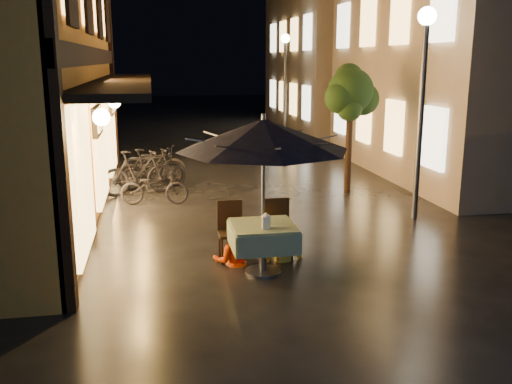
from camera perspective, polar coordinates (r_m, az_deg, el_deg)
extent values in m
plane|color=black|center=(9.55, 4.30, -6.70)|extent=(90.00, 90.00, 0.00)
cube|color=black|center=(12.74, -15.97, 12.92)|extent=(0.12, 11.00, 0.35)
cube|color=black|center=(12.71, -13.22, 10.60)|extent=(1.20, 10.50, 0.12)
cube|color=#E6AF5C|center=(16.79, -14.84, 17.36)|extent=(0.10, 0.90, 1.50)
cube|color=#E6AF5C|center=(9.44, -17.02, 1.34)|extent=(0.10, 2.20, 2.40)
cube|color=#E6AF5C|center=(12.87, -15.31, 4.46)|extent=(0.10, 2.20, 2.40)
cube|color=#E6AF5C|center=(16.33, -14.32, 6.26)|extent=(0.10, 2.20, 2.40)
cube|color=#AF9E8D|center=(18.08, 23.08, 12.14)|extent=(7.00, 9.00, 6.50)
cube|color=#E6AF5C|center=(13.55, 17.36, 5.17)|extent=(0.10, 1.00, 1.40)
cube|color=#E6AF5C|center=(13.48, 18.20, 17.03)|extent=(0.10, 1.00, 1.40)
cube|color=#E6AF5C|center=(15.51, 13.62, 6.33)|extent=(0.10, 1.00, 1.40)
cube|color=#E6AF5C|center=(15.45, 14.20, 16.69)|extent=(0.10, 1.00, 1.40)
cube|color=#E6AF5C|center=(17.54, 10.73, 7.21)|extent=(0.10, 1.00, 1.40)
cube|color=#E6AF5C|center=(17.48, 11.13, 16.37)|extent=(0.10, 1.00, 1.40)
cube|color=#E6AF5C|center=(19.60, 8.43, 7.89)|extent=(0.10, 1.00, 1.40)
cube|color=#E6AF5C|center=(19.55, 8.71, 16.09)|extent=(0.10, 1.00, 1.40)
cube|color=#AF9E8D|center=(28.44, 10.14, 13.44)|extent=(7.00, 10.00, 7.00)
cube|color=#E6AF5C|center=(23.79, 5.02, 8.87)|extent=(0.10, 1.00, 1.40)
cube|color=#E6AF5C|center=(23.75, 5.16, 15.62)|extent=(0.10, 1.00, 1.40)
cube|color=#E6AF5C|center=(25.92, 3.73, 9.24)|extent=(0.10, 1.00, 1.40)
cube|color=#E6AF5C|center=(25.88, 3.83, 15.43)|extent=(0.10, 1.00, 1.40)
cube|color=#E6AF5C|center=(28.05, 2.63, 9.54)|extent=(0.10, 1.00, 1.40)
cube|color=#E6AF5C|center=(28.02, 2.70, 15.27)|extent=(0.10, 1.00, 1.40)
cube|color=#E6AF5C|center=(30.20, 1.69, 9.80)|extent=(0.10, 1.00, 1.40)
cube|color=#E6AF5C|center=(30.17, 1.73, 15.12)|extent=(0.10, 1.00, 1.40)
cylinder|color=black|center=(14.16, 9.24, 4.28)|extent=(0.16, 0.16, 2.20)
sphere|color=#1A3114|center=(14.02, 9.45, 9.94)|extent=(1.10, 1.10, 1.10)
sphere|color=#1A3114|center=(14.25, 10.63, 9.13)|extent=(0.80, 0.80, 0.80)
sphere|color=#1A3114|center=(13.79, 8.45, 9.30)|extent=(0.76, 0.76, 0.76)
sphere|color=#1A3114|center=(14.31, 9.28, 11.21)|extent=(0.70, 0.70, 0.70)
sphere|color=#1A3114|center=(13.78, 9.34, 8.22)|extent=(0.60, 0.60, 0.60)
cylinder|color=#59595E|center=(12.00, 16.11, 6.71)|extent=(0.12, 0.12, 4.00)
sphere|color=#FFF1C5|center=(11.96, 16.75, 16.50)|extent=(0.36, 0.36, 0.36)
cylinder|color=#59595E|center=(23.33, 2.89, 10.05)|extent=(0.12, 0.12, 4.00)
sphere|color=#FFF1C5|center=(23.32, 2.95, 15.09)|extent=(0.36, 0.36, 0.36)
cylinder|color=#59595E|center=(8.83, 0.70, -5.87)|extent=(0.10, 0.10, 0.72)
cylinder|color=#59595E|center=(8.94, 0.69, -7.93)|extent=(0.56, 0.56, 0.04)
cube|color=#2E5737|center=(8.71, 0.71, -3.45)|extent=(0.95, 0.95, 0.06)
cube|color=#2E5737|center=(8.85, 3.73, -4.31)|extent=(0.04, 0.95, 0.33)
cube|color=#2E5737|center=(8.68, -2.38, -4.65)|extent=(0.04, 0.95, 0.33)
cube|color=#2E5737|center=(9.20, 0.14, -3.60)|extent=(0.95, 0.04, 0.33)
cube|color=#2E5737|center=(8.31, 1.33, -5.45)|extent=(0.95, 0.04, 0.33)
cylinder|color=#59595E|center=(8.60, 0.71, -0.89)|extent=(0.05, 0.05, 2.30)
cone|color=black|center=(8.42, 0.73, 5.73)|extent=(2.60, 2.60, 0.47)
cylinder|color=#59595E|center=(8.39, 0.74, 7.42)|extent=(0.06, 0.06, 0.12)
cube|color=black|center=(9.35, -2.48, -4.21)|extent=(0.42, 0.42, 0.05)
cube|color=black|center=(9.46, -2.65, -2.43)|extent=(0.42, 0.04, 0.55)
cylinder|color=black|center=(9.23, -3.42, -5.99)|extent=(0.04, 0.04, 0.43)
cylinder|color=black|center=(9.27, -1.20, -5.87)|extent=(0.04, 0.04, 0.43)
cylinder|color=black|center=(9.57, -3.68, -5.30)|extent=(0.04, 0.04, 0.43)
cylinder|color=black|center=(9.61, -1.54, -5.18)|extent=(0.04, 0.04, 0.43)
cube|color=black|center=(9.48, 2.33, -3.96)|extent=(0.42, 0.42, 0.05)
cube|color=black|center=(9.59, 2.10, -2.20)|extent=(0.42, 0.04, 0.55)
cylinder|color=black|center=(9.35, 1.48, -5.71)|extent=(0.04, 0.04, 0.43)
cylinder|color=black|center=(9.43, 3.63, -5.58)|extent=(0.04, 0.04, 0.43)
cylinder|color=black|center=(9.68, 1.04, -5.04)|extent=(0.04, 0.04, 0.43)
cylinder|color=black|center=(9.76, 3.12, -4.91)|extent=(0.04, 0.04, 0.43)
cube|color=white|center=(8.47, 0.99, -3.08)|extent=(0.11, 0.11, 0.18)
cube|color=#FFD88C|center=(8.47, 0.99, -3.15)|extent=(0.07, 0.07, 0.12)
cone|color=white|center=(8.43, 1.00, -2.27)|extent=(0.16, 0.16, 0.07)
imported|color=#EC3A00|center=(9.16, -2.30, -2.92)|extent=(0.75, 0.62, 1.41)
imported|color=yellow|center=(9.30, 2.62, -2.58)|extent=(1.01, 0.69, 1.44)
imported|color=black|center=(13.16, -10.12, 0.49)|extent=(1.59, 0.72, 0.81)
imported|color=black|center=(14.14, -11.71, 1.90)|extent=(1.90, 0.98, 1.10)
imported|color=black|center=(14.89, -10.18, 2.05)|extent=(1.69, 0.78, 0.86)
imported|color=black|center=(14.79, -10.49, 2.32)|extent=(1.80, 0.86, 1.04)
imported|color=black|center=(15.99, -10.10, 2.93)|extent=(1.87, 1.17, 0.93)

